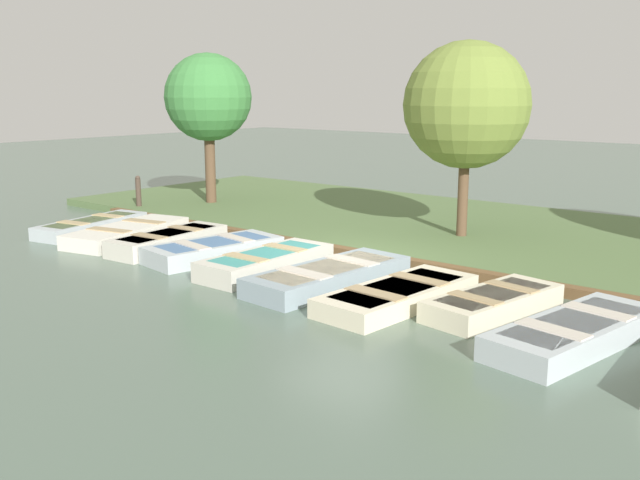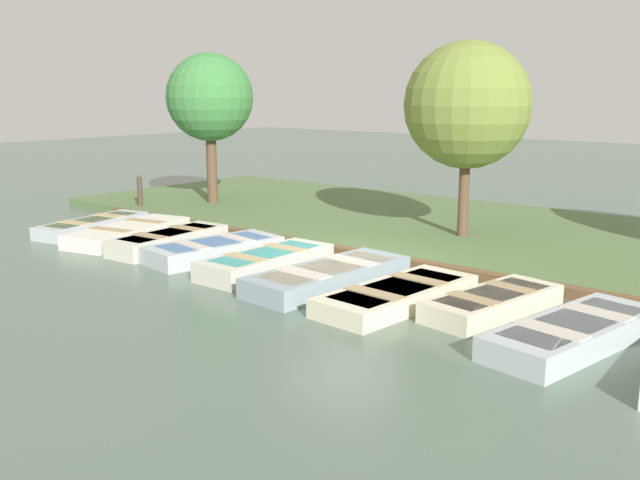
{
  "view_description": "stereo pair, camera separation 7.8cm",
  "coord_description": "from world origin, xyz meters",
  "px_view_note": "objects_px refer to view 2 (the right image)",
  "views": [
    {
      "loc": [
        11.49,
        8.59,
        3.66
      ],
      "look_at": [
        0.46,
        -0.33,
        0.65
      ],
      "focal_mm": 40.0,
      "sensor_mm": 36.0,
      "label": 1
    },
    {
      "loc": [
        11.44,
        8.65,
        3.66
      ],
      "look_at": [
        0.46,
        -0.33,
        0.65
      ],
      "focal_mm": 40.0,
      "sensor_mm": 36.0,
      "label": 2
    }
  ],
  "objects_px": {
    "rowboat_8": "(574,332)",
    "mooring_post_near": "(140,194)",
    "rowboat_1": "(128,232)",
    "rowboat_5": "(328,276)",
    "rowboat_0": "(93,225)",
    "rowboat_4": "(266,262)",
    "park_tree_left": "(467,106)",
    "rowboat_6": "(397,295)",
    "rowboat_3": "(214,249)",
    "rowboat_7": "(493,303)",
    "rowboat_2": "(169,240)",
    "park_tree_far_left": "(210,98)"
  },
  "relations": [
    {
      "from": "rowboat_4",
      "to": "park_tree_far_left",
      "type": "xyz_separation_m",
      "value": [
        -4.65,
        -6.7,
        3.18
      ]
    },
    {
      "from": "rowboat_3",
      "to": "rowboat_6",
      "type": "height_order",
      "value": "rowboat_3"
    },
    {
      "from": "rowboat_2",
      "to": "park_tree_left",
      "type": "bearing_deg",
      "value": 129.22
    },
    {
      "from": "rowboat_8",
      "to": "mooring_post_near",
      "type": "xyz_separation_m",
      "value": [
        -3.02,
        -14.24,
        0.38
      ]
    },
    {
      "from": "rowboat_2",
      "to": "mooring_post_near",
      "type": "bearing_deg",
      "value": -124.41
    },
    {
      "from": "rowboat_0",
      "to": "rowboat_4",
      "type": "distance_m",
      "value": 6.41
    },
    {
      "from": "rowboat_4",
      "to": "rowboat_5",
      "type": "distance_m",
      "value": 1.65
    },
    {
      "from": "rowboat_7",
      "to": "park_tree_far_left",
      "type": "bearing_deg",
      "value": -100.5
    },
    {
      "from": "mooring_post_near",
      "to": "rowboat_3",
      "type": "bearing_deg",
      "value": 66.87
    },
    {
      "from": "rowboat_1",
      "to": "rowboat_5",
      "type": "height_order",
      "value": "rowboat_5"
    },
    {
      "from": "rowboat_0",
      "to": "rowboat_3",
      "type": "distance_m",
      "value": 4.69
    },
    {
      "from": "rowboat_3",
      "to": "rowboat_7",
      "type": "relative_size",
      "value": 1.12
    },
    {
      "from": "rowboat_4",
      "to": "rowboat_5",
      "type": "height_order",
      "value": "rowboat_4"
    },
    {
      "from": "rowboat_3",
      "to": "park_tree_far_left",
      "type": "xyz_separation_m",
      "value": [
        -4.49,
        -4.98,
        3.19
      ]
    },
    {
      "from": "rowboat_4",
      "to": "mooring_post_near",
      "type": "distance_m",
      "value": 8.31
    },
    {
      "from": "rowboat_5",
      "to": "park_tree_far_left",
      "type": "height_order",
      "value": "park_tree_far_left"
    },
    {
      "from": "rowboat_1",
      "to": "mooring_post_near",
      "type": "height_order",
      "value": "mooring_post_near"
    },
    {
      "from": "rowboat_5",
      "to": "rowboat_7",
      "type": "xyz_separation_m",
      "value": [
        -0.4,
        3.17,
        -0.01
      ]
    },
    {
      "from": "rowboat_3",
      "to": "rowboat_8",
      "type": "xyz_separation_m",
      "value": [
        0.41,
        8.13,
        -0.0
      ]
    },
    {
      "from": "rowboat_0",
      "to": "rowboat_4",
      "type": "relative_size",
      "value": 1.08
    },
    {
      "from": "park_tree_left",
      "to": "rowboat_6",
      "type": "bearing_deg",
      "value": 16.38
    },
    {
      "from": "rowboat_8",
      "to": "rowboat_5",
      "type": "bearing_deg",
      "value": -82.66
    },
    {
      "from": "rowboat_0",
      "to": "mooring_post_near",
      "type": "relative_size",
      "value": 2.9
    },
    {
      "from": "rowboat_1",
      "to": "rowboat_3",
      "type": "bearing_deg",
      "value": 77.26
    },
    {
      "from": "rowboat_2",
      "to": "rowboat_6",
      "type": "xyz_separation_m",
      "value": [
        0.32,
        6.54,
        -0.04
      ]
    },
    {
      "from": "rowboat_7",
      "to": "mooring_post_near",
      "type": "height_order",
      "value": "mooring_post_near"
    },
    {
      "from": "rowboat_2",
      "to": "park_tree_far_left",
      "type": "distance_m",
      "value": 6.54
    },
    {
      "from": "rowboat_7",
      "to": "park_tree_left",
      "type": "height_order",
      "value": "park_tree_left"
    },
    {
      "from": "rowboat_0",
      "to": "rowboat_7",
      "type": "distance_m",
      "value": 11.23
    },
    {
      "from": "park_tree_far_left",
      "to": "rowboat_6",
      "type": "bearing_deg",
      "value": 64.13
    },
    {
      "from": "rowboat_3",
      "to": "rowboat_4",
      "type": "height_order",
      "value": "rowboat_4"
    },
    {
      "from": "rowboat_1",
      "to": "rowboat_0",
      "type": "bearing_deg",
      "value": -103.54
    },
    {
      "from": "rowboat_0",
      "to": "rowboat_1",
      "type": "xyz_separation_m",
      "value": [
        0.02,
        1.57,
        0.01
      ]
    },
    {
      "from": "rowboat_2",
      "to": "rowboat_4",
      "type": "bearing_deg",
      "value": 83.7
    },
    {
      "from": "rowboat_5",
      "to": "park_tree_far_left",
      "type": "distance_m",
      "value": 10.08
    },
    {
      "from": "rowboat_5",
      "to": "rowboat_8",
      "type": "xyz_separation_m",
      "value": [
        0.23,
        4.76,
        -0.0
      ]
    },
    {
      "from": "rowboat_1",
      "to": "rowboat_5",
      "type": "xyz_separation_m",
      "value": [
        0.17,
        6.49,
        0.01
      ]
    },
    {
      "from": "rowboat_6",
      "to": "rowboat_7",
      "type": "height_order",
      "value": "rowboat_7"
    },
    {
      "from": "rowboat_1",
      "to": "rowboat_8",
      "type": "distance_m",
      "value": 11.26
    },
    {
      "from": "rowboat_0",
      "to": "rowboat_4",
      "type": "xyz_separation_m",
      "value": [
        0.17,
        6.41,
        0.04
      ]
    },
    {
      "from": "rowboat_2",
      "to": "rowboat_5",
      "type": "relative_size",
      "value": 0.85
    },
    {
      "from": "rowboat_6",
      "to": "rowboat_2",
      "type": "bearing_deg",
      "value": -88.13
    },
    {
      "from": "park_tree_left",
      "to": "rowboat_2",
      "type": "bearing_deg",
      "value": -46.33
    },
    {
      "from": "rowboat_8",
      "to": "park_tree_left",
      "type": "xyz_separation_m",
      "value": [
        -5.17,
        -4.6,
        3.09
      ]
    },
    {
      "from": "rowboat_7",
      "to": "mooring_post_near",
      "type": "distance_m",
      "value": 12.88
    },
    {
      "from": "rowboat_4",
      "to": "rowboat_8",
      "type": "distance_m",
      "value": 6.42
    },
    {
      "from": "rowboat_3",
      "to": "park_tree_far_left",
      "type": "bearing_deg",
      "value": -122.68
    },
    {
      "from": "rowboat_7",
      "to": "mooring_post_near",
      "type": "bearing_deg",
      "value": -90.84
    },
    {
      "from": "rowboat_4",
      "to": "rowboat_7",
      "type": "xyz_separation_m",
      "value": [
        -0.37,
        4.82,
        -0.02
      ]
    },
    {
      "from": "park_tree_left",
      "to": "rowboat_3",
      "type": "bearing_deg",
      "value": -36.6
    }
  ]
}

